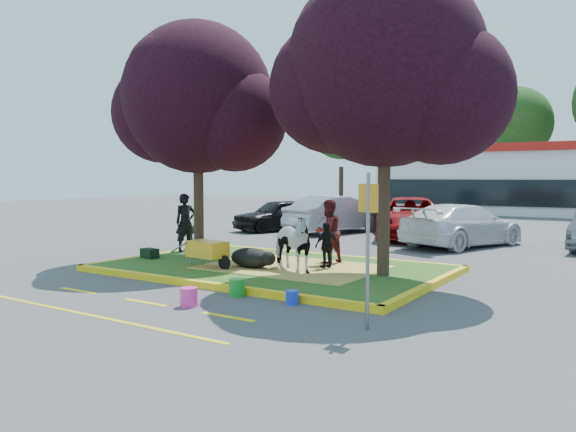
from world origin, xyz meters
The scene contains 31 objects.
ground centered at (0.00, 0.00, 0.00)m, with size 90.00×90.00×0.00m, color #424244.
median_island centered at (0.00, 0.00, 0.07)m, with size 8.00×5.00×0.15m, color #265119.
curb_near centered at (0.00, -2.58, 0.07)m, with size 8.30×0.16×0.15m, color yellow.
curb_far centered at (0.00, 2.58, 0.07)m, with size 8.30×0.16×0.15m, color yellow.
curb_left centered at (-4.08, 0.00, 0.07)m, with size 0.16×5.30×0.15m, color yellow.
curb_right centered at (4.08, 0.00, 0.07)m, with size 0.16×5.30×0.15m, color yellow.
straw_bedding centered at (0.60, 0.00, 0.15)m, with size 4.20×3.00×0.01m, color #CDB454.
tree_purple_left centered at (-2.78, 0.38, 4.36)m, with size 5.06×4.20×6.51m.
tree_purple_right centered at (2.92, 0.18, 4.56)m, with size 5.30×4.40×6.82m.
fire_lane_stripe_a centered at (-2.00, -4.20, 0.00)m, with size 1.10×0.12×0.01m, color yellow.
fire_lane_stripe_b centered at (0.00, -4.20, 0.00)m, with size 1.10×0.12×0.01m, color yellow.
fire_lane_stripe_c centered at (2.00, -4.20, 0.00)m, with size 1.10×0.12×0.01m, color yellow.
fire_lane_long centered at (0.00, -5.40, 0.00)m, with size 6.00×0.10×0.01m, color yellow.
retail_building centered at (2.00, 27.98, 2.25)m, with size 20.40×8.40×4.40m.
treeline centered at (1.23, 37.61, 7.73)m, with size 46.58×7.80×14.63m.
cow centered at (0.90, -0.60, 0.82)m, with size 0.72×1.59×1.34m, color silver.
calf centered at (-0.20, -0.62, 0.40)m, with size 1.14×0.65×0.49m, color black.
handler centered at (-3.70, 0.81, 1.01)m, with size 0.63×0.41×1.72m, color black.
visitor_a centered at (1.02, 1.03, 0.97)m, with size 0.80×0.62×1.64m, color #4A151A.
visitor_b centered at (1.37, 0.34, 0.71)m, with size 0.66×0.27×1.12m, color black.
wheelbarrow centered at (-1.07, -1.21, 0.60)m, with size 1.75×0.69×0.66m.
gear_bag_dark centered at (-2.05, 0.23, 0.31)m, with size 0.63×0.34×0.32m, color black.
gear_bag_green centered at (-3.52, -0.80, 0.28)m, with size 0.49×0.31×0.26m, color black.
sign_post centered at (4.30, -3.63, 1.50)m, with size 0.34×0.07×2.43m.
bucket_green centered at (1.08, -2.80, 0.17)m, with size 0.32×0.32×0.34m, color #179825.
bucket_pink centered at (0.90, -3.98, 0.17)m, with size 0.32×0.32×0.34m, color #FE3898.
bucket_blue centered at (2.39, -2.80, 0.13)m, with size 0.24×0.24×0.26m, color blue.
car_black centered at (-5.84, 8.91, 0.70)m, with size 1.65×4.11×1.40m, color black.
car_silver centered at (-3.24, 9.44, 0.78)m, with size 1.66×4.76×1.57m, color #A1A4A8.
car_red centered at (0.12, 9.23, 0.79)m, with size 2.61×5.66×1.57m, color maroon.
car_white centered at (2.55, 7.65, 0.73)m, with size 2.04×5.01×1.45m, color white.
Camera 1 is at (7.94, -11.46, 2.36)m, focal length 35.00 mm.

